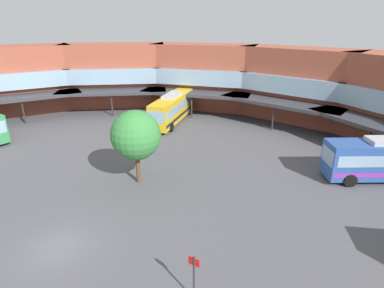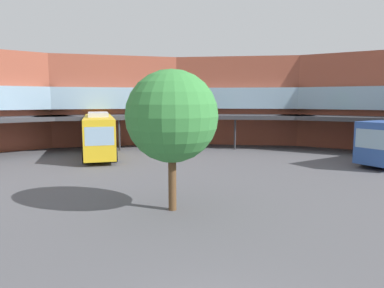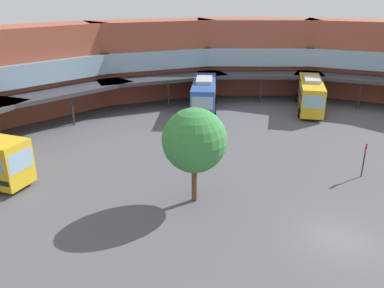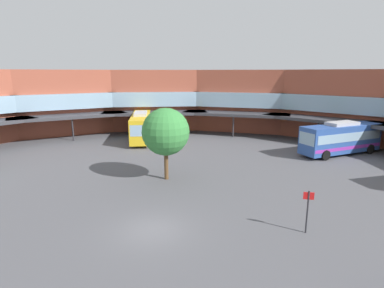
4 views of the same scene
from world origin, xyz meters
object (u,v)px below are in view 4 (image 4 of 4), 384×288
at_px(bus_3, 141,126).
at_px(plaza_tree, 166,132).
at_px(stop_sign_post, 308,207).
at_px(bus_4, 341,138).

xyz_separation_m(bus_3, plaza_tree, (9.54, -14.58, 2.30)).
bearing_deg(stop_sign_post, plaza_tree, 150.37).
bearing_deg(plaza_tree, stop_sign_post, -29.63).
relative_size(bus_3, stop_sign_post, 4.42).
distance_m(bus_4, plaza_tree, 21.26).
bearing_deg(bus_3, plaza_tree, 10.01).
distance_m(bus_3, plaza_tree, 17.58).
relative_size(plaza_tree, stop_sign_post, 2.42).
height_order(bus_3, stop_sign_post, bus_3).
relative_size(bus_3, bus_4, 1.24).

